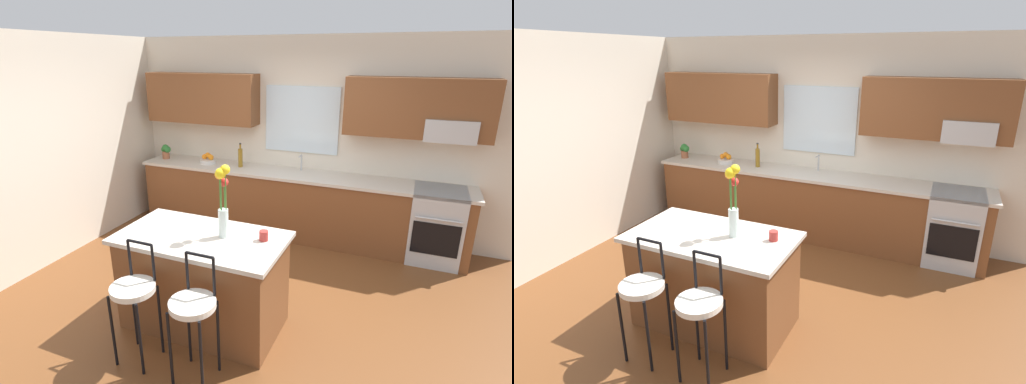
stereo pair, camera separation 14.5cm
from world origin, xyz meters
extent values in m
plane|color=brown|center=(0.00, 0.00, 0.00)|extent=(14.00, 14.00, 0.00)
cube|color=beige|center=(-2.56, 0.30, 1.35)|extent=(0.12, 4.60, 2.70)
cube|color=beige|center=(0.00, 2.06, 1.35)|extent=(5.60, 0.12, 2.70)
cube|color=brown|center=(-1.46, 1.83, 1.85)|extent=(1.68, 0.34, 0.70)
cube|color=brown|center=(1.46, 1.83, 1.85)|extent=(1.68, 0.34, 0.70)
cube|color=silver|center=(0.00, 1.99, 1.60)|extent=(1.04, 0.03, 0.90)
cube|color=#B7BABC|center=(1.85, 1.80, 1.62)|extent=(0.56, 0.36, 0.26)
cube|color=brown|center=(0.00, 1.70, 0.44)|extent=(4.50, 0.60, 0.88)
cube|color=beige|center=(0.00, 1.70, 0.90)|extent=(4.56, 0.64, 0.04)
cube|color=#B7BABC|center=(0.06, 1.70, 0.85)|extent=(0.54, 0.38, 0.11)
cylinder|color=#B7BABC|center=(0.06, 1.86, 1.03)|extent=(0.02, 0.02, 0.22)
cylinder|color=#B7BABC|center=(0.06, 1.80, 1.14)|extent=(0.02, 0.12, 0.02)
cube|color=#B7BABC|center=(1.85, 1.68, 0.46)|extent=(0.60, 0.60, 0.92)
cube|color=black|center=(1.85, 1.38, 0.40)|extent=(0.52, 0.02, 0.40)
cylinder|color=#B7BABC|center=(1.85, 1.35, 0.66)|extent=(0.50, 0.02, 0.02)
cube|color=brown|center=(-0.17, -0.53, 0.44)|extent=(1.43, 0.75, 0.88)
cube|color=beige|center=(-0.17, -0.53, 0.90)|extent=(1.51, 0.83, 0.04)
cylinder|color=black|center=(-0.58, -1.29, 0.33)|extent=(0.02, 0.02, 0.66)
cylinder|color=black|center=(-0.31, -1.29, 0.33)|extent=(0.02, 0.02, 0.66)
cylinder|color=black|center=(-0.58, -1.02, 0.33)|extent=(0.02, 0.02, 0.66)
cylinder|color=black|center=(-0.31, -1.02, 0.33)|extent=(0.02, 0.02, 0.66)
cylinder|color=silver|center=(-0.44, -1.16, 0.69)|extent=(0.36, 0.36, 0.05)
cylinder|color=black|center=(-0.56, -1.02, 0.87)|extent=(0.02, 0.02, 0.32)
cylinder|color=black|center=(-0.33, -1.02, 0.87)|extent=(0.02, 0.02, 0.32)
cylinder|color=black|center=(-0.44, -1.02, 1.03)|extent=(0.23, 0.02, 0.02)
cylinder|color=black|center=(-0.03, -1.29, 0.33)|extent=(0.02, 0.02, 0.66)
cylinder|color=black|center=(0.24, -1.29, 0.33)|extent=(0.02, 0.02, 0.66)
cylinder|color=black|center=(-0.03, -1.02, 0.33)|extent=(0.02, 0.02, 0.66)
cylinder|color=black|center=(0.24, -1.02, 0.33)|extent=(0.02, 0.02, 0.66)
cylinder|color=silver|center=(0.11, -1.16, 0.69)|extent=(0.36, 0.36, 0.05)
cylinder|color=black|center=(-0.01, -1.02, 0.87)|extent=(0.02, 0.02, 0.32)
cylinder|color=black|center=(0.22, -1.02, 0.87)|extent=(0.02, 0.02, 0.32)
cylinder|color=black|center=(0.11, -1.02, 1.03)|extent=(0.23, 0.02, 0.02)
cylinder|color=silver|center=(0.02, -0.46, 1.05)|extent=(0.09, 0.09, 0.26)
cylinder|color=#3D722D|center=(0.05, -0.46, 1.27)|extent=(0.01, 0.01, 0.54)
sphere|color=yellow|center=(0.05, -0.46, 1.54)|extent=(0.08, 0.08, 0.08)
cylinder|color=#3D722D|center=(0.02, -0.43, 1.21)|extent=(0.01, 0.01, 0.42)
sphere|color=red|center=(0.02, -0.43, 1.42)|extent=(0.07, 0.07, 0.07)
cylinder|color=#3D722D|center=(0.00, -0.47, 1.25)|extent=(0.01, 0.01, 0.49)
sphere|color=orange|center=(0.00, -0.47, 1.49)|extent=(0.08, 0.08, 0.08)
cylinder|color=#3D722D|center=(0.02, -0.49, 1.25)|extent=(0.01, 0.01, 0.51)
sphere|color=yellow|center=(0.02, -0.49, 1.51)|extent=(0.09, 0.09, 0.09)
cylinder|color=#A52D28|center=(0.38, -0.40, 0.97)|extent=(0.08, 0.08, 0.09)
cylinder|color=silver|center=(-1.33, 1.70, 0.95)|extent=(0.24, 0.24, 0.06)
sphere|color=orange|center=(-1.28, 1.70, 1.01)|extent=(0.08, 0.08, 0.08)
sphere|color=orange|center=(-1.33, 1.75, 1.01)|extent=(0.07, 0.07, 0.07)
sphere|color=orange|center=(-1.39, 1.70, 1.01)|extent=(0.08, 0.08, 0.08)
sphere|color=orange|center=(-1.33, 1.70, 1.04)|extent=(0.08, 0.08, 0.08)
cylinder|color=olive|center=(-0.80, 1.70, 1.05)|extent=(0.06, 0.06, 0.26)
cylinder|color=olive|center=(-0.80, 1.70, 1.22)|extent=(0.03, 0.03, 0.07)
cylinder|color=black|center=(-0.80, 1.70, 1.26)|extent=(0.03, 0.03, 0.02)
cylinder|color=#9E5B3D|center=(-2.07, 1.70, 0.98)|extent=(0.11, 0.11, 0.11)
sphere|color=#2D7A33|center=(-2.07, 1.70, 1.09)|extent=(0.10, 0.10, 0.10)
sphere|color=#2D7A33|center=(-2.11, 1.71, 1.06)|extent=(0.08, 0.08, 0.08)
sphere|color=#2D7A33|center=(-2.03, 1.69, 1.07)|extent=(0.10, 0.10, 0.10)
camera|label=1|loc=(1.51, -3.32, 2.45)|focal=27.88mm
camera|label=2|loc=(1.64, -3.26, 2.45)|focal=27.88mm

